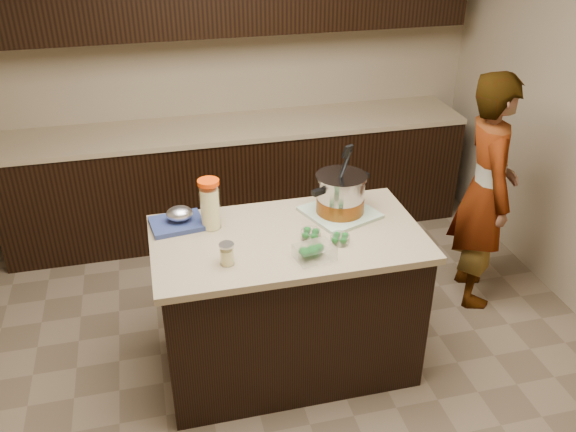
{
  "coord_description": "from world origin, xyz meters",
  "views": [
    {
      "loc": [
        -0.66,
        -2.72,
        2.6
      ],
      "look_at": [
        0.0,
        0.0,
        1.02
      ],
      "focal_mm": 38.0,
      "sensor_mm": 36.0,
      "label": 1
    }
  ],
  "objects_px": {
    "stock_pot": "(340,196)",
    "lemonade_pitcher": "(210,206)",
    "island": "(288,302)",
    "person": "(486,192)"
  },
  "relations": [
    {
      "from": "island",
      "to": "lemonade_pitcher",
      "type": "height_order",
      "value": "lemonade_pitcher"
    },
    {
      "from": "lemonade_pitcher",
      "to": "person",
      "type": "height_order",
      "value": "person"
    },
    {
      "from": "lemonade_pitcher",
      "to": "stock_pot",
      "type": "bearing_deg",
      "value": -2.23
    },
    {
      "from": "stock_pot",
      "to": "island",
      "type": "bearing_deg",
      "value": -178.3
    },
    {
      "from": "lemonade_pitcher",
      "to": "person",
      "type": "distance_m",
      "value": 1.83
    },
    {
      "from": "island",
      "to": "stock_pot",
      "type": "distance_m",
      "value": 0.68
    },
    {
      "from": "stock_pot",
      "to": "lemonade_pitcher",
      "type": "bearing_deg",
      "value": 154.58
    },
    {
      "from": "stock_pot",
      "to": "person",
      "type": "bearing_deg",
      "value": -10.94
    },
    {
      "from": "stock_pot",
      "to": "lemonade_pitcher",
      "type": "xyz_separation_m",
      "value": [
        -0.73,
        0.03,
        0.02
      ]
    },
    {
      "from": "lemonade_pitcher",
      "to": "island",
      "type": "bearing_deg",
      "value": -25.75
    }
  ]
}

